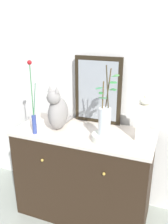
{
  "coord_description": "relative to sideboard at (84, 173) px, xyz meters",
  "views": [
    {
      "loc": [
        0.68,
        -1.75,
        1.73
      ],
      "look_at": [
        0.0,
        0.0,
        1.03
      ],
      "focal_mm": 38.5,
      "sensor_mm": 36.0,
      "label": 1
    }
  ],
  "objects": [
    {
      "name": "cat_sitting",
      "position": [
        -0.23,
        -0.03,
        0.59
      ],
      "size": [
        0.16,
        0.38,
        0.4
      ],
      "color": "gray",
      "rests_on": "sideboard"
    },
    {
      "name": "wall_back",
      "position": [
        0.0,
        0.34,
        0.87
      ],
      "size": [
        4.4,
        0.08,
        2.6
      ],
      "primitive_type": "cube",
      "color": "silver",
      "rests_on": "ground_plane"
    },
    {
      "name": "mirror_leaning",
      "position": [
        0.04,
        0.24,
        0.73
      ],
      "size": [
        0.43,
        0.03,
        0.61
      ],
      "color": "black",
      "rests_on": "sideboard"
    },
    {
      "name": "sideboard",
      "position": [
        0.0,
        0.0,
        0.0
      ],
      "size": [
        1.2,
        0.55,
        0.85
      ],
      "color": "black",
      "rests_on": "ground_plane"
    },
    {
      "name": "jar_lidded_porcelain",
      "position": [
        0.49,
        0.03,
        0.59
      ],
      "size": [
        0.1,
        0.1,
        0.37
      ],
      "color": "silver",
      "rests_on": "sideboard"
    },
    {
      "name": "bowl_porcelain",
      "position": [
        0.21,
        -0.1,
        0.45
      ],
      "size": [
        0.2,
        0.2,
        0.06
      ],
      "primitive_type": "cylinder",
      "color": "silver",
      "rests_on": "sideboard"
    },
    {
      "name": "vase_slim_green",
      "position": [
        -0.38,
        -0.18,
        0.62
      ],
      "size": [
        0.06,
        0.04,
        0.61
      ],
      "color": "#33448C",
      "rests_on": "sideboard"
    },
    {
      "name": "vase_glass_clear",
      "position": [
        0.21,
        -0.1,
        0.62
      ],
      "size": [
        0.18,
        0.15,
        0.55
      ],
      "color": "silver",
      "rests_on": "bowl_porcelain"
    },
    {
      "name": "ground_plane",
      "position": [
        0.0,
        0.0,
        -0.43
      ],
      "size": [
        6.0,
        6.0,
        0.0
      ],
      "primitive_type": "plane",
      "color": "#939C8F"
    }
  ]
}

